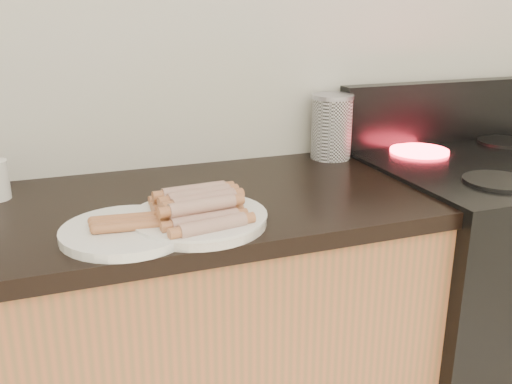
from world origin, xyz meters
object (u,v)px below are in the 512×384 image
object	(u,v)px
stove	(483,298)
side_plate	(127,231)
canister	(331,127)
main_plate	(199,221)

from	to	relation	value
stove	side_plate	bearing A→B (deg)	-171.63
stove	canister	size ratio (longest dim) A/B	4.66
main_plate	side_plate	xyz separation A→B (m)	(-0.15, -0.01, 0.00)
main_plate	canister	bearing A→B (deg)	37.48
main_plate	side_plate	world-z (taller)	same
main_plate	canister	xyz separation A→B (m)	(0.52, 0.40, 0.09)
stove	main_plate	distance (m)	1.08
main_plate	stove	bearing A→B (deg)	9.25
main_plate	side_plate	distance (m)	0.15
stove	canister	distance (m)	0.74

